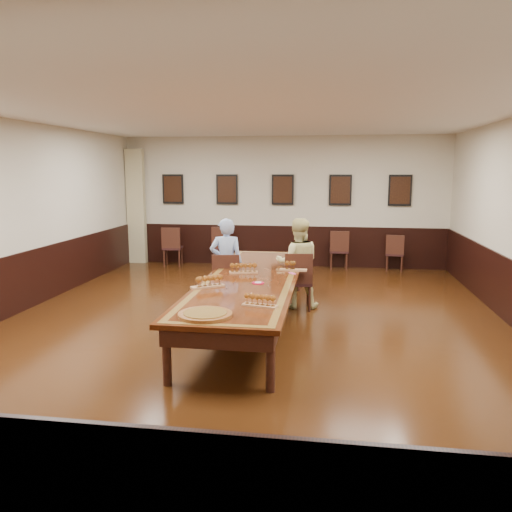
% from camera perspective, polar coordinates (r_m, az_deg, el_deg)
% --- Properties ---
extents(floor, '(8.00, 10.00, 0.02)m').
position_cam_1_polar(floor, '(7.84, -0.55, -7.91)').
color(floor, black).
rests_on(floor, ground).
extents(ceiling, '(8.00, 10.00, 0.02)m').
position_cam_1_polar(ceiling, '(7.51, -0.59, 16.18)').
color(ceiling, white).
rests_on(ceiling, floor).
extents(wall_back, '(8.00, 0.02, 3.20)m').
position_cam_1_polar(wall_back, '(12.46, 3.09, 6.21)').
color(wall_back, beige).
rests_on(wall_back, floor).
extents(wall_front, '(8.00, 0.02, 3.20)m').
position_cam_1_polar(wall_front, '(2.75, -17.36, -6.98)').
color(wall_front, beige).
rests_on(wall_front, floor).
extents(wall_left, '(0.02, 10.00, 3.20)m').
position_cam_1_polar(wall_left, '(9.05, -26.58, 3.85)').
color(wall_left, beige).
rests_on(wall_left, floor).
extents(chair_man, '(0.54, 0.57, 0.98)m').
position_cam_1_polar(chair_man, '(8.62, -3.42, -2.85)').
color(chair_man, black).
rests_on(chair_man, floor).
extents(chair_woman, '(0.53, 0.56, 1.00)m').
position_cam_1_polar(chair_woman, '(8.63, 4.80, -2.79)').
color(chair_woman, black).
rests_on(chair_woman, floor).
extents(spare_chair_a, '(0.52, 0.56, 0.98)m').
position_cam_1_polar(spare_chair_a, '(12.64, -9.50, 1.09)').
color(spare_chair_a, black).
rests_on(spare_chair_a, floor).
extents(spare_chair_b, '(0.50, 0.54, 1.00)m').
position_cam_1_polar(spare_chair_b, '(12.46, -3.75, 1.12)').
color(spare_chair_b, black).
rests_on(spare_chair_b, floor).
extents(spare_chair_c, '(0.46, 0.50, 0.95)m').
position_cam_1_polar(spare_chair_c, '(12.23, 9.45, 0.72)').
color(spare_chair_c, black).
rests_on(spare_chair_c, floor).
extents(spare_chair_d, '(0.49, 0.52, 0.88)m').
position_cam_1_polar(spare_chair_d, '(12.29, 15.62, 0.37)').
color(spare_chair_d, black).
rests_on(spare_chair_d, floor).
extents(person_man, '(0.63, 0.47, 1.56)m').
position_cam_1_polar(person_man, '(8.66, -3.41, -0.82)').
color(person_man, '#4D75C1').
rests_on(person_man, floor).
extents(person_woman, '(0.84, 0.69, 1.56)m').
position_cam_1_polar(person_woman, '(8.67, 4.79, -0.82)').
color(person_woman, beige).
rests_on(person_woman, floor).
extents(pink_phone, '(0.13, 0.15, 0.01)m').
position_cam_1_polar(pink_phone, '(7.94, 4.16, -1.99)').
color(pink_phone, '#D8488D').
rests_on(pink_phone, conference_table).
extents(curtain, '(0.45, 0.18, 2.90)m').
position_cam_1_polar(curtain, '(13.19, -13.53, 5.50)').
color(curtain, tan).
rests_on(curtain, floor).
extents(wainscoting, '(8.00, 10.00, 1.00)m').
position_cam_1_polar(wainscoting, '(7.70, -0.55, -4.30)').
color(wainscoting, black).
rests_on(wainscoting, floor).
extents(conference_table, '(1.40, 5.00, 0.76)m').
position_cam_1_polar(conference_table, '(7.67, -0.55, -3.49)').
color(conference_table, '#321408').
rests_on(conference_table, floor).
extents(posters, '(6.14, 0.04, 0.74)m').
position_cam_1_polar(posters, '(12.38, 3.07, 7.58)').
color(posters, black).
rests_on(posters, wall_back).
extents(flight_a, '(0.47, 0.23, 0.17)m').
position_cam_1_polar(flight_a, '(7.94, -1.45, -1.43)').
color(flight_a, '#A36F44').
rests_on(flight_a, conference_table).
extents(flight_b, '(0.44, 0.14, 0.17)m').
position_cam_1_polar(flight_b, '(8.16, 4.17, -1.16)').
color(flight_b, '#A36F44').
rests_on(flight_b, conference_table).
extents(flight_c, '(0.47, 0.39, 0.18)m').
position_cam_1_polar(flight_c, '(7.00, -5.50, -2.97)').
color(flight_c, '#A36F44').
rests_on(flight_c, conference_table).
extents(flight_d, '(0.45, 0.23, 0.16)m').
position_cam_1_polar(flight_d, '(6.01, 0.44, -5.15)').
color(flight_d, '#A36F44').
rests_on(flight_d, conference_table).
extents(red_plate_grp, '(0.18, 0.18, 0.02)m').
position_cam_1_polar(red_plate_grp, '(7.23, 0.23, -3.11)').
color(red_plate_grp, '#BC0C30').
rests_on(red_plate_grp, conference_table).
extents(carved_platter, '(0.77, 0.77, 0.05)m').
position_cam_1_polar(carved_platter, '(5.67, -5.83, -6.66)').
color(carved_platter, '#623313').
rests_on(carved_platter, conference_table).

